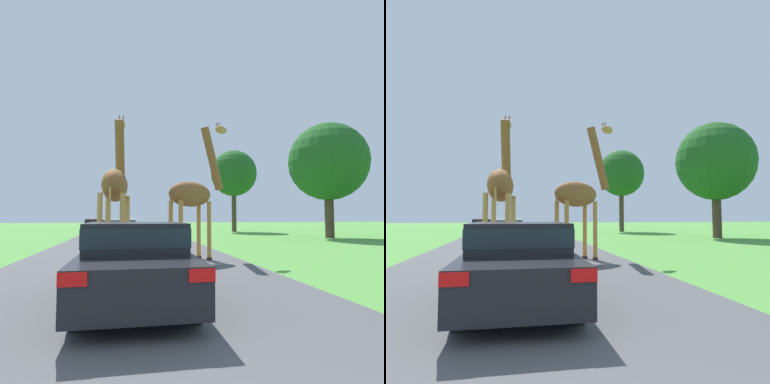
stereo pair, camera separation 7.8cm
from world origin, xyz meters
TOP-DOWN VIEW (x-y plane):
  - road at (0.00, 30.00)m, footprint 7.64×120.00m
  - giraffe_near_road at (2.16, 10.58)m, footprint 2.59×1.68m
  - giraffe_companion at (-0.52, 9.28)m, footprint 0.94×2.91m
  - car_lead_maroon at (-0.03, 4.97)m, footprint 1.85×4.20m
  - car_queue_right at (-0.58, 19.39)m, footprint 1.99×3.96m
  - car_queue_left at (-2.21, 24.52)m, footprint 1.86×3.98m
  - tree_right_cluster at (13.83, 20.59)m, footprint 5.51×5.51m
  - tree_far_right at (10.25, 31.21)m, footprint 4.57×4.57m

SIDE VIEW (x-z plane):
  - road at x=0.00m, z-range 0.00..0.00m
  - car_queue_left at x=-2.21m, z-range 0.05..1.37m
  - car_queue_right at x=-0.58m, z-range 0.04..1.41m
  - car_lead_maroon at x=-0.03m, z-range 0.04..1.46m
  - giraffe_near_road at x=2.16m, z-range -0.19..4.96m
  - giraffe_companion at x=-0.52m, z-range -0.05..4.97m
  - tree_right_cluster at x=13.83m, z-range 1.29..9.45m
  - tree_far_right at x=10.25m, z-range 1.71..9.79m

